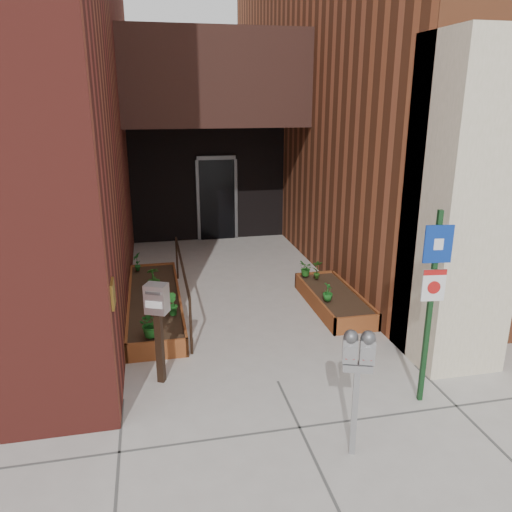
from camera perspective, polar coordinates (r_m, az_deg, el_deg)
ground at (r=6.85m, az=2.51°, el=-14.13°), size 80.00×80.00×0.00m
architecture at (r=12.67m, az=-6.58°, el=23.72°), size 20.00×14.60×10.00m
planter_left at (r=9.02m, az=-11.49°, el=-5.39°), size 0.90×3.60×0.30m
planter_right at (r=9.10m, az=8.85°, el=-5.01°), size 0.80×2.20×0.30m
handrail at (r=8.77m, az=-8.47°, el=-1.60°), size 0.04×3.34×0.90m
parking_meter at (r=5.17m, az=11.59°, el=-11.57°), size 0.33×0.21×1.43m
sign_post at (r=6.14m, az=19.52°, el=-3.57°), size 0.33×0.09×2.42m
payment_dropbox at (r=6.51m, az=-11.19°, el=-6.35°), size 0.33×0.30×1.38m
shrub_left_a at (r=7.41m, az=-11.92°, el=-7.56°), size 0.44×0.44×0.39m
shrub_left_b at (r=8.06m, az=-9.61°, el=-5.45°), size 0.28×0.28×0.36m
shrub_left_c at (r=9.17m, az=-11.62°, el=-2.52°), size 0.27×0.27×0.41m
shrub_left_d at (r=10.24m, az=-13.44°, el=-0.61°), size 0.21×0.21×0.38m
shrub_right_a at (r=8.59m, az=8.21°, el=-4.07°), size 0.21×0.21×0.31m
shrub_right_b at (r=9.58m, az=7.01°, el=-1.51°), size 0.22×0.22×0.37m
shrub_right_c at (r=9.71m, az=5.73°, el=-1.41°), size 0.30×0.30×0.31m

